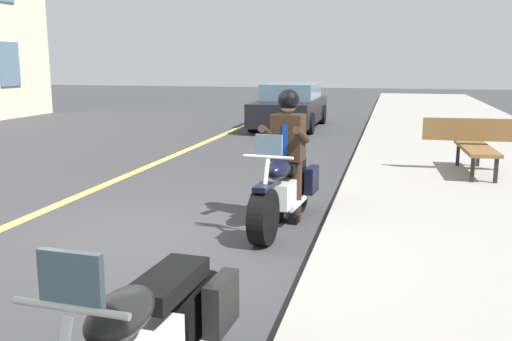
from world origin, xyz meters
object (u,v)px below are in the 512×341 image
object	(u,v)px
rider_main	(288,144)
car_silver	(290,106)
bench_sidewalk	(476,141)
motorcycle_main	(284,191)

from	to	relation	value
rider_main	car_silver	bearing A→B (deg)	-169.94
rider_main	bench_sidewalk	size ratio (longest dim) A/B	0.96
motorcycle_main	rider_main	size ratio (longest dim) A/B	1.28
motorcycle_main	car_silver	bearing A→B (deg)	-170.18
motorcycle_main	car_silver	world-z (taller)	car_silver
car_silver	bench_sidewalk	bearing A→B (deg)	32.45
rider_main	car_silver	size ratio (longest dim) A/B	0.38
car_silver	bench_sidewalk	distance (m)	8.62
car_silver	bench_sidewalk	xyz separation A→B (m)	(7.28, 4.63, 0.02)
bench_sidewalk	rider_main	bearing A→B (deg)	-39.94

